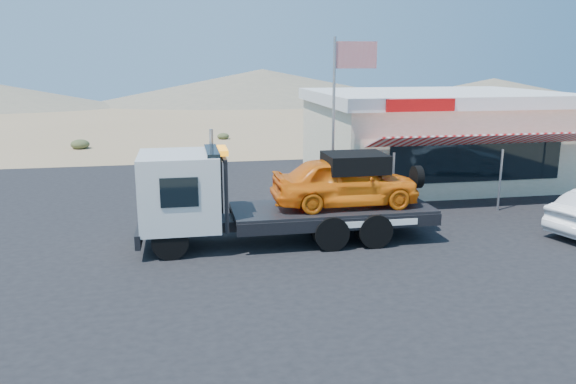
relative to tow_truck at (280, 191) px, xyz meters
name	(u,v)px	position (x,y,z in m)	size (l,w,h in m)	color
ground	(206,262)	(-2.24, -1.32, -1.52)	(120.00, 120.00, 0.00)	#917552
asphalt_lot	(263,226)	(-0.24, 1.68, -1.51)	(32.00, 24.00, 0.02)	black
tow_truck	(280,191)	(0.00, 0.00, 0.00)	(8.47, 2.51, 2.83)	black
jerky_store	(432,135)	(8.25, 7.66, 0.47)	(10.40, 9.97, 3.90)	beige
flagpole	(340,104)	(2.69, 3.18, 2.24)	(1.55, 0.10, 6.00)	#99999E
distant_hills	(99,90)	(-12.02, 53.82, 0.36)	(126.00, 48.00, 4.20)	#726B59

